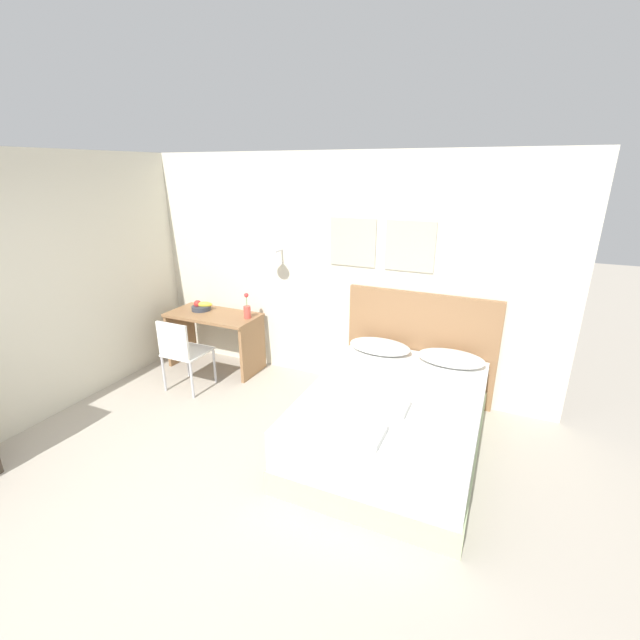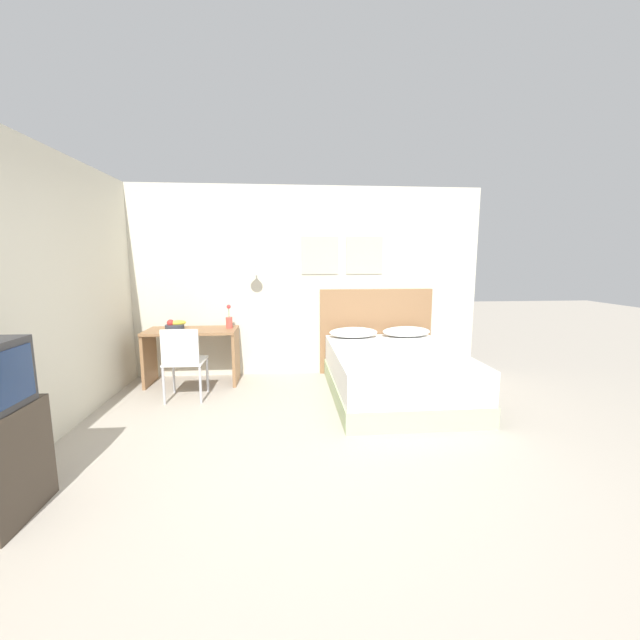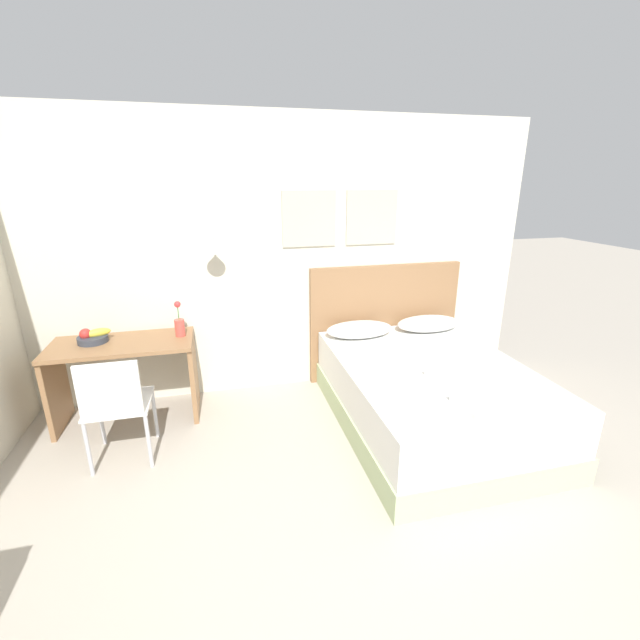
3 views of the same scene
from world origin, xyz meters
name	(u,v)px [view 3 (image 3 of 3)]	position (x,y,z in m)	size (l,w,h in m)	color
wall_back	(274,258)	(0.01, 2.81, 1.33)	(5.29, 0.31, 2.65)	beige
bed	(429,395)	(1.16, 1.70, 0.28)	(1.51, 2.05, 0.57)	#B2C693
headboard	(385,322)	(1.16, 2.75, 0.61)	(1.63, 0.06, 1.22)	#8E6642
pillow_left	(359,329)	(0.79, 2.49, 0.65)	(0.67, 0.36, 0.14)	white
pillow_right	(428,323)	(1.54, 2.49, 0.65)	(0.67, 0.36, 0.14)	white
folded_towel_near_foot	(453,376)	(1.17, 1.39, 0.60)	(0.35, 0.26, 0.06)	white
folded_towel_mid_bed	(481,406)	(1.12, 0.94, 0.60)	(0.30, 0.31, 0.06)	white
desk	(125,366)	(-1.38, 2.45, 0.51)	(1.17, 0.57, 0.73)	#8E6642
desk_chair	(115,402)	(-1.33, 1.77, 0.52)	(0.45, 0.45, 0.87)	white
fruit_bowl	(93,337)	(-1.61, 2.51, 0.78)	(0.27, 0.24, 0.13)	#333842
flower_vase	(180,325)	(-0.90, 2.49, 0.84)	(0.09, 0.09, 0.32)	#D14C42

